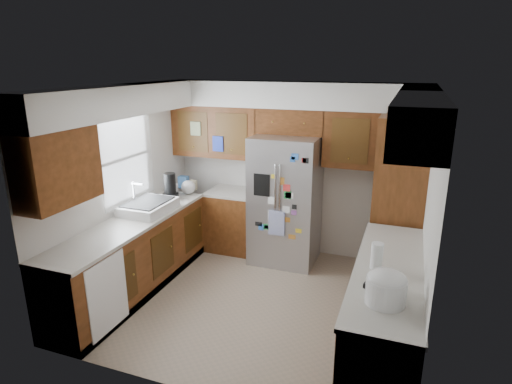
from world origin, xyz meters
TOP-DOWN VIEW (x-y plane):
  - floor at (0.00, 0.00)m, footprint 3.60×3.60m
  - room_shell at (-0.11, 0.36)m, footprint 3.64×3.24m
  - left_counter_run at (-1.36, 0.03)m, footprint 1.36×3.20m
  - right_counter_run at (1.50, -0.47)m, footprint 0.63×2.25m
  - pantry at (1.50, 1.15)m, footprint 0.60×0.90m
  - fridge at (-0.00, 1.20)m, footprint 0.90×0.79m
  - bridge_cabinet at (0.00, 1.43)m, footprint 0.96×0.34m
  - fridge_top_items at (-0.16, 1.41)m, footprint 0.83×0.37m
  - sink_assembly at (-1.50, 0.10)m, footprint 0.52×0.70m
  - left_counter_clutter at (-1.47, 0.81)m, footprint 0.39×0.89m
  - rice_cooker at (1.50, -1.12)m, footprint 0.33×0.32m
  - paper_towel at (1.38, -0.52)m, footprint 0.11×0.11m

SIDE VIEW (x-z plane):
  - floor at x=0.00m, z-range 0.00..0.00m
  - right_counter_run at x=1.50m, z-range -0.04..0.88m
  - left_counter_run at x=-1.36m, z-range -0.03..0.89m
  - fridge at x=0.00m, z-range 0.00..1.80m
  - sink_assembly at x=-1.50m, z-range 0.80..1.17m
  - paper_towel at x=1.38m, z-range 0.92..1.17m
  - left_counter_clutter at x=-1.47m, z-range 0.86..1.24m
  - rice_cooker at x=1.50m, z-range 0.93..1.21m
  - pantry at x=1.50m, z-range 0.00..2.15m
  - room_shell at x=-0.11m, z-range 0.56..3.08m
  - bridge_cabinet at x=0.00m, z-range 1.80..2.15m
  - fridge_top_items at x=-0.16m, z-range 2.13..2.42m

